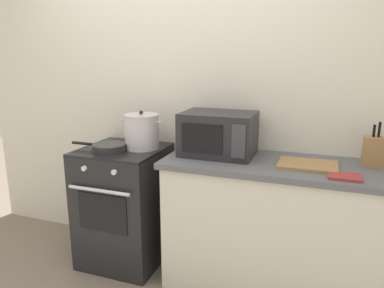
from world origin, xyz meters
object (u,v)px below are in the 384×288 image
at_px(frying_pan, 108,147).
at_px(stove, 125,205).
at_px(cutting_board, 308,165).
at_px(oven_mitt, 345,177).
at_px(microwave, 218,134).
at_px(knife_block, 374,151).
at_px(stock_pot, 142,131).

bearing_deg(frying_pan, stove, 58.05).
bearing_deg(cutting_board, oven_mitt, -37.24).
height_order(microwave, oven_mitt, microwave).
xyz_separation_m(frying_pan, oven_mitt, (1.61, -0.07, -0.02)).
relative_size(microwave, cutting_board, 1.39).
xyz_separation_m(stove, frying_pan, (-0.06, -0.09, 0.48)).
relative_size(stove, microwave, 1.84).
bearing_deg(frying_pan, knife_block, 7.48).
height_order(cutting_board, oven_mitt, cutting_board).
distance_m(stock_pot, knife_block, 1.58).
height_order(cutting_board, knife_block, knife_block).
bearing_deg(stove, stock_pot, 20.36).
bearing_deg(frying_pan, oven_mitt, -2.35).
bearing_deg(oven_mitt, stove, 174.15).
bearing_deg(stock_pot, oven_mitt, -8.58).
bearing_deg(microwave, frying_pan, -167.67).
relative_size(stock_pot, knife_block, 1.21).
distance_m(microwave, oven_mitt, 0.87).
bearing_deg(stove, cutting_board, 0.05).
distance_m(stove, knife_block, 1.82).
xyz_separation_m(stove, cutting_board, (1.34, 0.00, 0.47)).
bearing_deg(microwave, oven_mitt, -16.18).
distance_m(stove, stock_pot, 0.61).
relative_size(stove, stock_pot, 2.68).
relative_size(microwave, knife_block, 1.76).
relative_size(frying_pan, cutting_board, 1.24).
distance_m(knife_block, oven_mitt, 0.36).
xyz_separation_m(frying_pan, cutting_board, (1.40, 0.09, -0.02)).
height_order(stock_pot, microwave, microwave).
relative_size(stove, knife_block, 3.23).
xyz_separation_m(stove, stock_pot, (0.14, 0.05, 0.59)).
height_order(microwave, cutting_board, microwave).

